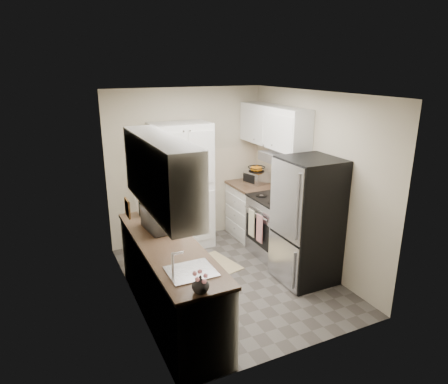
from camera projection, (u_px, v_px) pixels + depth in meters
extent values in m
plane|color=#56514C|center=(230.00, 279.00, 5.51)|extent=(3.20, 3.20, 0.00)
cube|color=beige|center=(187.00, 166.00, 6.51)|extent=(2.60, 0.04, 2.50)
cube|color=beige|center=(306.00, 240.00, 3.75)|extent=(2.60, 0.04, 2.50)
cube|color=beige|center=(130.00, 208.00, 4.60)|extent=(0.04, 3.20, 2.50)
cube|color=beige|center=(312.00, 181.00, 5.66)|extent=(0.04, 3.20, 2.50)
cube|color=silver|center=(231.00, 93.00, 4.75)|extent=(2.60, 3.20, 0.04)
cube|color=white|center=(160.00, 173.00, 3.85)|extent=(0.33, 1.60, 0.70)
cube|color=white|center=(273.00, 129.00, 6.10)|extent=(0.33, 1.55, 0.58)
cube|color=#99999E|center=(284.00, 159.00, 5.82)|extent=(0.45, 0.76, 0.13)
cube|color=#B7B7BC|center=(191.00, 272.00, 3.83)|extent=(0.45, 0.40, 0.02)
cube|color=brown|center=(127.00, 208.00, 4.80)|extent=(0.02, 0.22, 0.22)
cube|color=white|center=(182.00, 187.00, 6.25)|extent=(0.90, 0.55, 2.00)
cube|color=white|center=(170.00, 281.00, 4.60)|extent=(0.60, 2.30, 0.88)
cube|color=brown|center=(168.00, 245.00, 4.46)|extent=(0.63, 2.33, 0.04)
cube|color=white|center=(251.00, 211.00, 6.80)|extent=(0.60, 0.80, 0.88)
cube|color=brown|center=(252.00, 186.00, 6.66)|extent=(0.63, 0.83, 0.04)
cube|color=#B7B7BC|center=(276.00, 227.00, 6.10)|extent=(0.64, 0.76, 0.90)
cube|color=black|center=(277.00, 199.00, 5.96)|extent=(0.66, 0.78, 0.03)
cube|color=black|center=(293.00, 190.00, 6.05)|extent=(0.06, 0.76, 0.22)
cube|color=pink|center=(260.00, 229.00, 5.80)|extent=(0.01, 0.16, 0.42)
cube|color=beige|center=(252.00, 223.00, 6.01)|extent=(0.01, 0.16, 0.42)
cube|color=#B7B7BC|center=(308.00, 221.00, 5.28)|extent=(0.70, 0.72, 1.70)
imported|color=silver|center=(160.00, 219.00, 4.81)|extent=(0.37, 0.52, 0.27)
cylinder|color=black|center=(141.00, 206.00, 5.23)|extent=(0.07, 0.07, 0.26)
imported|color=white|center=(200.00, 284.00, 3.47)|extent=(0.19, 0.19, 0.16)
cube|color=#447C38|center=(143.00, 204.00, 5.24)|extent=(0.09, 0.25, 0.32)
cube|color=#B8B9BE|center=(256.00, 177.00, 6.70)|extent=(0.36, 0.41, 0.20)
cube|color=#CEB984|center=(217.00, 264.00, 5.93)|extent=(0.59, 0.80, 0.01)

